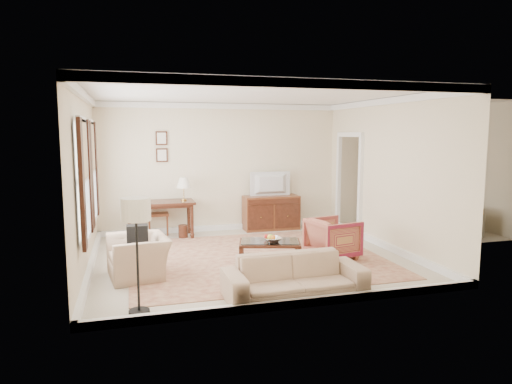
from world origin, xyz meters
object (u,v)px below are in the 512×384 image
tv (271,176)px  sofa (295,270)px  club_armchair (138,250)px  writing_desk (160,207)px  sideboard (271,213)px  striped_armchair (333,236)px  coffee_table (270,247)px

tv → sofa: bearing=76.6°
club_armchair → writing_desk: bearing=160.7°
club_armchair → sofa: (2.04, -1.47, -0.05)m
tv → club_armchair: 4.22m
sideboard → striped_armchair: 2.68m
sideboard → striped_armchair: striped_armchair is taller
coffee_table → sofa: 1.50m
tv → club_armchair: size_ratio=0.92×
sofa → striped_armchair: bearing=49.6°
tv → coffee_table: (-0.91, -2.78, -0.92)m
club_armchair → sofa: 2.51m
sideboard → striped_armchair: size_ratio=1.61×
sideboard → coffee_table: 2.94m
tv → coffee_table: 3.06m
writing_desk → coffee_table: size_ratio=1.26×
sideboard → sofa: sideboard is taller
striped_armchair → writing_desk: bearing=37.6°
club_armchair → sofa: size_ratio=0.51×
writing_desk → tv: (2.54, 0.16, 0.57)m
tv → writing_desk: bearing=3.7°
writing_desk → club_armchair: bearing=-101.1°
striped_armchair → sofa: size_ratio=0.41×
striped_armchair → coffee_table: bearing=84.9°
sideboard → tv: bearing=-90.0°
writing_desk → tv: 2.61m
club_armchair → coffee_table: bearing=82.3°
striped_armchair → sofa: bearing=129.2°
writing_desk → club_armchair: size_ratio=1.45×
sideboard → sofa: 4.41m
sideboard → writing_desk: bearing=-175.9°
writing_desk → coffee_table: writing_desk is taller
tv → club_armchair: (-3.06, -2.80, -0.81)m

